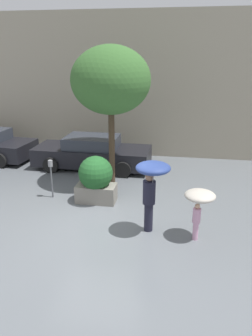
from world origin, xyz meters
TOP-DOWN VIEW (x-y plane):
  - ground_plane at (0.00, 0.00)m, footprint 40.00×40.00m
  - building_facade at (0.00, 6.50)m, footprint 18.00×0.30m
  - planter_box at (-0.40, 1.32)m, footprint 1.21×1.04m
  - person_adult at (1.43, -0.22)m, footprint 0.85×0.85m
  - person_child at (2.59, -0.33)m, footprint 0.74×0.74m
  - parked_car_near at (-1.34, 4.38)m, footprint 4.57×2.00m
  - street_tree at (-0.23, 2.92)m, footprint 2.58×2.58m
  - parking_meter at (-1.84, 1.39)m, footprint 0.14×0.14m

SIDE VIEW (x-z plane):
  - ground_plane at x=0.00m, z-range 0.00..0.00m
  - parked_car_near at x=-1.34m, z-range -0.04..1.24m
  - planter_box at x=-0.40m, z-range 0.03..1.48m
  - parking_meter at x=-1.84m, z-range 0.27..1.51m
  - person_child at x=2.59m, z-range 0.42..1.68m
  - person_adult at x=1.43m, z-range 0.49..2.39m
  - building_facade at x=0.00m, z-range 0.00..6.00m
  - street_tree at x=-0.23m, z-range 1.20..5.82m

